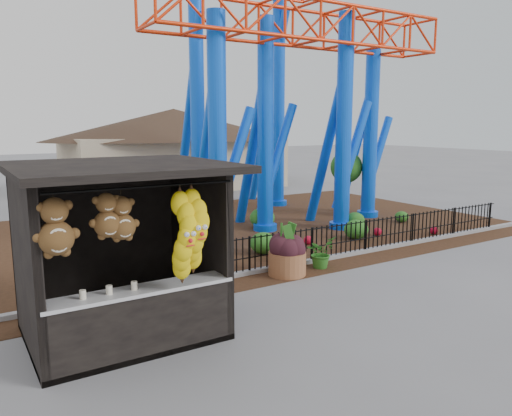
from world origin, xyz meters
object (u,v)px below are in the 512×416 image
prize_booth (124,256)px  potted_plant (321,252)px  roller_coaster (276,49)px  terracotta_planter (287,263)px

prize_booth → potted_plant: bearing=15.9°
roller_coaster → terracotta_planter: 9.13m
terracotta_planter → potted_plant: size_ratio=1.13×
terracotta_planter → roller_coaster: bearing=58.4°
terracotta_planter → prize_booth: bearing=-161.1°
prize_booth → roller_coaster: (8.14, 7.33, 4.91)m
prize_booth → roller_coaster: size_ratio=0.32×
prize_booth → terracotta_planter: size_ratio=3.67×
roller_coaster → prize_booth: bearing=-138.0°
roller_coaster → terracotta_planter: size_ratio=11.54×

